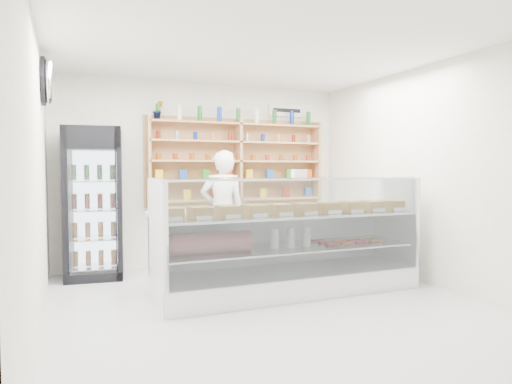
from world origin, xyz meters
name	(u,v)px	position (x,y,z in m)	size (l,w,h in m)	color
room	(272,177)	(0.00, 0.00, 1.40)	(5.00, 5.00, 5.00)	silver
display_counter	(288,261)	(0.44, 0.47, 0.37)	(3.18, 0.95, 1.38)	white
shop_worker	(222,211)	(0.07, 1.85, 0.87)	(0.64, 0.42, 1.75)	white
drinks_cooler	(94,203)	(-1.67, 2.13, 1.02)	(0.81, 0.80, 2.04)	black
wall_shelving	(238,162)	(0.50, 2.34, 1.59)	(2.84, 0.28, 1.33)	#B37B54
potted_plant	(158,110)	(-0.75, 2.34, 2.33)	(0.15, 0.12, 0.28)	#1E6626
security_mirror	(48,81)	(-2.17, 1.20, 2.45)	(0.15, 0.50, 0.50)	silver
wall_sign	(286,111)	(1.40, 2.47, 2.45)	(0.62, 0.03, 0.20)	white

